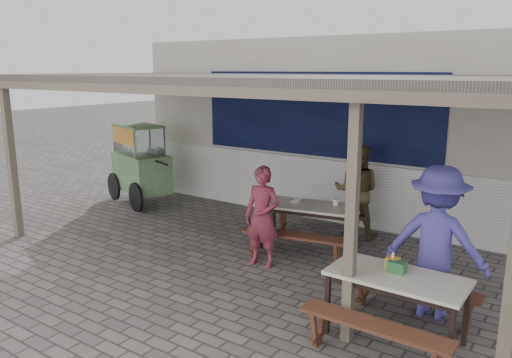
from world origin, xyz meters
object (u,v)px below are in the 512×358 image
object	(u,v)px
patron_right_table	(437,242)
tissue_box	(393,263)
condiment_jar	(336,202)
table_right	(397,282)
patron_wall_side	(357,191)
bench_right_wall	(413,291)
bench_right_street	(374,334)
patron_street_side	(262,217)
bench_left_street	(294,241)
condiment_bowl	(296,201)
table_left	(308,209)
donation_box	(397,267)
bench_left_wall	(319,217)
vendor_cart	(140,161)

from	to	relation	value
patron_right_table	tissue_box	world-z (taller)	patron_right_table
tissue_box	condiment_jar	distance (m)	2.62
table_right	patron_right_table	distance (m)	0.87
patron_wall_side	tissue_box	distance (m)	3.29
patron_wall_side	bench_right_wall	bearing A→B (deg)	112.51
bench_right_street	patron_street_side	size ratio (longest dim) A/B	1.02
bench_right_street	bench_right_wall	distance (m)	1.19
bench_left_street	condiment_jar	bearing A→B (deg)	62.30
bench_right_street	bench_right_wall	bearing A→B (deg)	90.00
bench_right_street	condiment_bowl	distance (m)	3.54
condiment_bowl	condiment_jar	bearing A→B (deg)	17.56
table_left	tissue_box	bearing A→B (deg)	-52.82
table_left	bench_right_wall	xyz separation A→B (m)	(2.17, -1.36, -0.33)
condiment_jar	bench_right_wall	bearing A→B (deg)	-41.69
tissue_box	condiment_jar	world-z (taller)	tissue_box
donation_box	condiment_jar	distance (m)	2.73
bench_left_wall	patron_right_table	size ratio (longest dim) A/B	0.91
bench_left_wall	donation_box	world-z (taller)	donation_box
patron_right_table	condiment_bowl	distance (m)	2.83
bench_left_wall	condiment_bowl	bearing A→B (deg)	-110.67
patron_wall_side	donation_box	bearing A→B (deg)	106.68
table_right	bench_right_wall	world-z (taller)	table_right
table_right	bench_right_wall	xyz separation A→B (m)	(0.01, 0.60, -0.33)
bench_left_wall	table_left	bearing A→B (deg)	-90.00
tissue_box	table_left	bearing A→B (deg)	138.62
vendor_cart	condiment_bowl	bearing A→B (deg)	12.41
patron_right_table	patron_street_side	bearing A→B (deg)	-6.10
bench_left_wall	bench_right_wall	xyz separation A→B (m)	(2.30, -2.02, -0.00)
table_right	donation_box	bearing A→B (deg)	116.41
bench_right_street	donation_box	size ratio (longest dim) A/B	8.27
patron_wall_side	bench_left_wall	bearing A→B (deg)	21.49
patron_wall_side	patron_right_table	size ratio (longest dim) A/B	0.90
table_left	bench_right_wall	bearing A→B (deg)	-43.60
bench_left_wall	tissue_box	world-z (taller)	tissue_box
bench_left_street	bench_right_street	bearing A→B (deg)	-54.66
bench_right_street	patron_wall_side	distance (m)	4.02
table_left	bench_right_wall	world-z (taller)	table_left
bench_left_street	donation_box	distance (m)	2.39
table_right	bench_right_wall	size ratio (longest dim) A/B	0.94
bench_right_street	patron_street_side	xyz separation A→B (m)	(-2.36, 1.53, 0.42)
table_left	patron_wall_side	distance (m)	1.12
vendor_cart	condiment_jar	xyz separation A→B (m)	(4.82, -0.25, -0.14)
bench_left_wall	bench_right_wall	distance (m)	3.06
patron_right_table	vendor_cart	bearing A→B (deg)	-16.89
patron_street_side	tissue_box	distance (m)	2.38
patron_street_side	tissue_box	xyz separation A→B (m)	(2.25, -0.78, 0.05)
table_right	condiment_bowl	size ratio (longest dim) A/B	7.49
bench_left_street	bench_right_street	world-z (taller)	same
patron_right_table	bench_left_street	bearing A→B (deg)	-16.02
bench_right_wall	donation_box	xyz separation A→B (m)	(-0.04, -0.52, 0.47)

